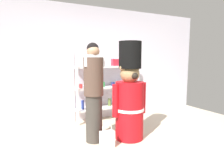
% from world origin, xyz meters
% --- Properties ---
extents(ground_plane, '(6.40, 6.40, 0.00)m').
position_xyz_m(ground_plane, '(0.00, 0.00, 0.00)').
color(ground_plane, beige).
extents(back_wall, '(6.40, 0.12, 2.60)m').
position_xyz_m(back_wall, '(0.00, 2.20, 1.30)').
color(back_wall, silver).
rests_on(back_wall, ground_plane).
extents(merchandise_shelf, '(1.40, 0.35, 1.59)m').
position_xyz_m(merchandise_shelf, '(0.32, 1.98, 0.79)').
color(merchandise_shelf, white).
rests_on(merchandise_shelf, ground_plane).
extents(teddy_bear_guard, '(0.68, 0.52, 1.73)m').
position_xyz_m(teddy_bear_guard, '(0.26, 0.75, 0.77)').
color(teddy_bear_guard, red).
rests_on(teddy_bear_guard, ground_plane).
extents(person_shopper, '(0.35, 0.33, 1.70)m').
position_xyz_m(person_shopper, '(-0.35, 0.92, 0.89)').
color(person_shopper, '#38332D').
rests_on(person_shopper, ground_plane).
extents(shopping_bag, '(0.23, 0.12, 0.41)m').
position_xyz_m(shopping_bag, '(-0.26, 0.57, 0.15)').
color(shopping_bag, silver).
rests_on(shopping_bag, ground_plane).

